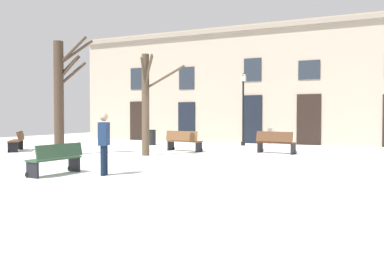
{
  "coord_description": "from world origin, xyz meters",
  "views": [
    {
      "loc": [
        6.55,
        -12.49,
        1.56
      ],
      "look_at": [
        0.0,
        1.97,
        1.09
      ],
      "focal_mm": 37.25,
      "sensor_mm": 36.0,
      "label": 1
    }
  ],
  "objects_px": {
    "bench_far_corner": "(184,141)",
    "tree_right_of_center": "(146,101)",
    "litter_bin": "(151,137)",
    "person_crossing_plaza": "(104,141)",
    "bench_back_to_back_right": "(17,141)",
    "tree_foreground": "(60,94)",
    "streetlamp": "(243,101)",
    "bench_near_lamp": "(276,142)",
    "bench_near_center_tree": "(56,159)"
  },
  "relations": [
    {
      "from": "streetlamp",
      "to": "bench_back_to_back_right",
      "type": "height_order",
      "value": "streetlamp"
    },
    {
      "from": "bench_near_lamp",
      "to": "tree_foreground",
      "type": "bearing_deg",
      "value": 40.44
    },
    {
      "from": "litter_bin",
      "to": "tree_right_of_center",
      "type": "bearing_deg",
      "value": -61.73
    },
    {
      "from": "bench_near_lamp",
      "to": "person_crossing_plaza",
      "type": "bearing_deg",
      "value": 82.98
    },
    {
      "from": "bench_back_to_back_right",
      "to": "bench_near_center_tree",
      "type": "xyz_separation_m",
      "value": [
        6.88,
        -4.9,
        -0.04
      ]
    },
    {
      "from": "tree_right_of_center",
      "to": "streetlamp",
      "type": "bearing_deg",
      "value": 74.72
    },
    {
      "from": "bench_back_to_back_right",
      "to": "tree_right_of_center",
      "type": "bearing_deg",
      "value": 55.17
    },
    {
      "from": "streetlamp",
      "to": "bench_near_center_tree",
      "type": "relative_size",
      "value": 2.44
    },
    {
      "from": "bench_back_to_back_right",
      "to": "bench_near_center_tree",
      "type": "height_order",
      "value": "bench_back_to_back_right"
    },
    {
      "from": "tree_right_of_center",
      "to": "person_crossing_plaza",
      "type": "relative_size",
      "value": 2.43
    },
    {
      "from": "streetlamp",
      "to": "bench_far_corner",
      "type": "distance_m",
      "value": 5.06
    },
    {
      "from": "litter_bin",
      "to": "bench_near_center_tree",
      "type": "relative_size",
      "value": 0.53
    },
    {
      "from": "tree_foreground",
      "to": "bench_near_center_tree",
      "type": "height_order",
      "value": "tree_foreground"
    },
    {
      "from": "tree_right_of_center",
      "to": "bench_back_to_back_right",
      "type": "bearing_deg",
      "value": -174.94
    },
    {
      "from": "tree_right_of_center",
      "to": "streetlamp",
      "type": "height_order",
      "value": "tree_right_of_center"
    },
    {
      "from": "tree_foreground",
      "to": "bench_back_to_back_right",
      "type": "bearing_deg",
      "value": 168.61
    },
    {
      "from": "bench_far_corner",
      "to": "bench_near_center_tree",
      "type": "bearing_deg",
      "value": 102.32
    },
    {
      "from": "bench_near_center_tree",
      "to": "person_crossing_plaza",
      "type": "relative_size",
      "value": 0.95
    },
    {
      "from": "tree_right_of_center",
      "to": "litter_bin",
      "type": "bearing_deg",
      "value": 118.27
    },
    {
      "from": "streetlamp",
      "to": "bench_near_lamp",
      "type": "distance_m",
      "value": 5.03
    },
    {
      "from": "bench_far_corner",
      "to": "tree_right_of_center",
      "type": "bearing_deg",
      "value": 90.66
    },
    {
      "from": "tree_foreground",
      "to": "bench_far_corner",
      "type": "relative_size",
      "value": 2.63
    },
    {
      "from": "tree_foreground",
      "to": "streetlamp",
      "type": "relative_size",
      "value": 1.23
    },
    {
      "from": "bench_near_lamp",
      "to": "bench_back_to_back_right",
      "type": "bearing_deg",
      "value": 30.22
    },
    {
      "from": "streetlamp",
      "to": "bench_near_lamp",
      "type": "relative_size",
      "value": 2.26
    },
    {
      "from": "bench_far_corner",
      "to": "bench_back_to_back_right",
      "type": "bearing_deg",
      "value": 35.52
    },
    {
      "from": "litter_bin",
      "to": "bench_far_corner",
      "type": "relative_size",
      "value": 0.46
    },
    {
      "from": "litter_bin",
      "to": "bench_far_corner",
      "type": "bearing_deg",
      "value": -40.44
    },
    {
      "from": "bench_near_lamp",
      "to": "bench_near_center_tree",
      "type": "bearing_deg",
      "value": 76.78
    },
    {
      "from": "litter_bin",
      "to": "person_crossing_plaza",
      "type": "relative_size",
      "value": 0.5
    },
    {
      "from": "tree_right_of_center",
      "to": "bench_far_corner",
      "type": "height_order",
      "value": "tree_right_of_center"
    },
    {
      "from": "tree_right_of_center",
      "to": "bench_near_center_tree",
      "type": "relative_size",
      "value": 2.55
    },
    {
      "from": "tree_foreground",
      "to": "bench_far_corner",
      "type": "distance_m",
      "value": 5.57
    },
    {
      "from": "tree_right_of_center",
      "to": "person_crossing_plaza",
      "type": "distance_m",
      "value": 5.43
    },
    {
      "from": "tree_right_of_center",
      "to": "litter_bin",
      "type": "relative_size",
      "value": 4.84
    },
    {
      "from": "bench_back_to_back_right",
      "to": "tree_foreground",
      "type": "bearing_deg",
      "value": 38.72
    },
    {
      "from": "streetlamp",
      "to": "bench_back_to_back_right",
      "type": "bearing_deg",
      "value": -138.14
    },
    {
      "from": "bench_near_lamp",
      "to": "person_crossing_plaza",
      "type": "height_order",
      "value": "person_crossing_plaza"
    },
    {
      "from": "litter_bin",
      "to": "bench_far_corner",
      "type": "height_order",
      "value": "bench_far_corner"
    },
    {
      "from": "tree_foreground",
      "to": "tree_right_of_center",
      "type": "bearing_deg",
      "value": 19.97
    },
    {
      "from": "tree_foreground",
      "to": "person_crossing_plaza",
      "type": "bearing_deg",
      "value": -37.36
    },
    {
      "from": "tree_right_of_center",
      "to": "litter_bin",
      "type": "distance_m",
      "value": 6.1
    },
    {
      "from": "tree_right_of_center",
      "to": "streetlamp",
      "type": "xyz_separation_m",
      "value": [
        1.87,
        6.86,
        0.18
      ]
    },
    {
      "from": "streetlamp",
      "to": "litter_bin",
      "type": "relative_size",
      "value": 4.64
    },
    {
      "from": "tree_foreground",
      "to": "streetlamp",
      "type": "height_order",
      "value": "tree_foreground"
    },
    {
      "from": "litter_bin",
      "to": "bench_near_center_tree",
      "type": "distance_m",
      "value": 11.1
    },
    {
      "from": "streetlamp",
      "to": "person_crossing_plaza",
      "type": "height_order",
      "value": "streetlamp"
    },
    {
      "from": "bench_far_corner",
      "to": "person_crossing_plaza",
      "type": "distance_m",
      "value": 7.48
    },
    {
      "from": "litter_bin",
      "to": "bench_near_lamp",
      "type": "xyz_separation_m",
      "value": [
        7.24,
        -2.16,
        0.05
      ]
    },
    {
      "from": "tree_right_of_center",
      "to": "streetlamp",
      "type": "relative_size",
      "value": 1.04
    }
  ]
}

